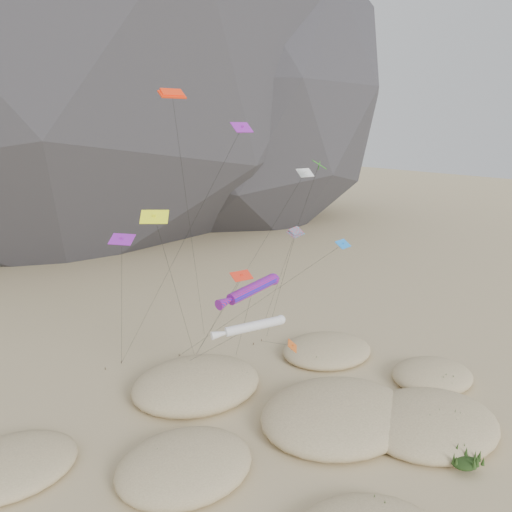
# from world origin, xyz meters

# --- Properties ---
(ground) EXTENTS (500.00, 500.00, 0.00)m
(ground) POSITION_xyz_m (0.00, 0.00, 0.00)
(ground) COLOR #CCB789
(ground) RESTS_ON ground
(dunes) EXTENTS (51.38, 36.40, 3.56)m
(dunes) POSITION_xyz_m (-1.95, 3.33, 0.69)
(dunes) COLOR #CCB789
(dunes) RESTS_ON ground
(dune_grass) EXTENTS (44.47, 26.97, 1.51)m
(dune_grass) POSITION_xyz_m (-0.50, 4.12, 0.84)
(dune_grass) COLOR black
(dune_grass) RESTS_ON ground
(kite_stakes) EXTENTS (22.46, 5.74, 0.30)m
(kite_stakes) POSITION_xyz_m (1.18, 24.15, 0.15)
(kite_stakes) COLOR #3F2D1E
(kite_stakes) RESTS_ON ground
(rainbow_tube_kite) EXTENTS (9.85, 14.24, 13.78)m
(rainbow_tube_kite) POSITION_xyz_m (-1.40, 8.46, 12.90)
(rainbow_tube_kite) COLOR #DF1746
(rainbow_tube_kite) RESTS_ON ground
(white_tube_kite) EXTENTS (7.23, 13.96, 9.96)m
(white_tube_kite) POSITION_xyz_m (-1.32, 8.66, 9.24)
(white_tube_kite) COLOR silver
(white_tube_kite) RESTS_ON ground
(orange_parafoil) EXTENTS (10.80, 14.90, 30.39)m
(orange_parafoil) POSITION_xyz_m (-5.50, 14.77, 29.42)
(orange_parafoil) COLOR #FF300D
(orange_parafoil) RESTS_ON ground
(multi_parafoil) EXTENTS (6.94, 14.40, 17.62)m
(multi_parafoil) POSITION_xyz_m (5.02, 10.47, 16.96)
(multi_parafoil) COLOR red
(multi_parafoil) RESTS_ON ground
(delta_kites) EXTENTS (25.49, 20.35, 27.47)m
(delta_kites) POSITION_xyz_m (1.63, 12.39, 18.44)
(delta_kites) COLOR #1B7DE7
(delta_kites) RESTS_ON ground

